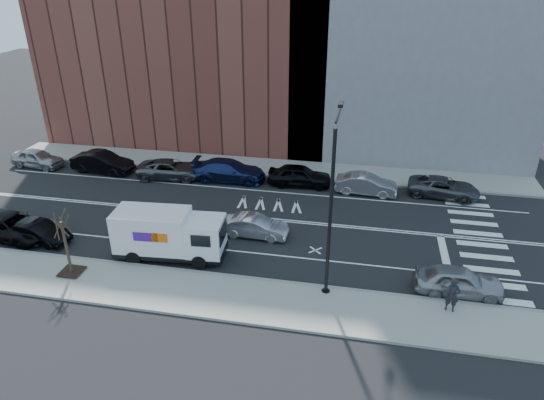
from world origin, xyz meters
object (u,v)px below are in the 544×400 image
at_px(driving_sedan, 255,226).
at_px(pedestrian, 452,295).
at_px(near_parked_front, 459,281).
at_px(far_parked_a, 37,158).
at_px(fedex_van, 168,234).
at_px(far_parked_b, 102,162).

height_order(driving_sedan, pedestrian, pedestrian).
bearing_deg(near_parked_front, far_parked_a, 70.04).
height_order(fedex_van, driving_sedan, fedex_van).
xyz_separation_m(fedex_van, driving_sedan, (4.37, 3.29, -0.86)).
relative_size(far_parked_a, far_parked_b, 0.88).
relative_size(far_parked_a, near_parked_front, 0.99).
bearing_deg(near_parked_front, far_parked_b, 66.02).
bearing_deg(driving_sedan, far_parked_a, 71.19).
height_order(far_parked_b, driving_sedan, far_parked_b).
xyz_separation_m(far_parked_b, pedestrian, (25.71, -13.17, 0.21)).
bearing_deg(near_parked_front, driving_sedan, 71.87).
relative_size(fedex_van, far_parked_a, 1.47).
xyz_separation_m(fedex_van, pedestrian, (15.48, -2.15, -0.49)).
bearing_deg(fedex_van, driving_sedan, 32.79).
relative_size(far_parked_a, driving_sedan, 1.08).
height_order(far_parked_a, pedestrian, pedestrian).
height_order(fedex_van, far_parked_a, fedex_van).
bearing_deg(far_parked_a, far_parked_b, -83.37).
distance_m(near_parked_front, pedestrian, 1.83).
bearing_deg(far_parked_b, driving_sedan, -112.04).
relative_size(far_parked_a, pedestrian, 2.49).
bearing_deg(pedestrian, far_parked_a, 164.96).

